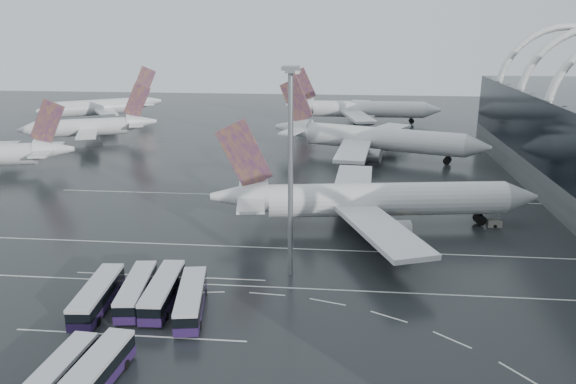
# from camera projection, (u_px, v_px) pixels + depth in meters

# --- Properties ---
(ground) EXTENTS (420.00, 420.00, 0.00)m
(ground) POSITION_uv_depth(u_px,v_px,m) (336.00, 283.00, 79.20)
(ground) COLOR black
(ground) RESTS_ON ground
(lane_marking_near) EXTENTS (120.00, 0.25, 0.01)m
(lane_marking_near) POSITION_uv_depth(u_px,v_px,m) (335.00, 290.00, 77.30)
(lane_marking_near) COLOR silver
(lane_marking_near) RESTS_ON ground
(lane_marking_mid) EXTENTS (120.00, 0.25, 0.01)m
(lane_marking_mid) POSITION_uv_depth(u_px,v_px,m) (337.00, 250.00, 90.62)
(lane_marking_mid) COLOR silver
(lane_marking_mid) RESTS_ON ground
(lane_marking_far) EXTENTS (120.00, 0.25, 0.01)m
(lane_marking_far) POSITION_uv_depth(u_px,v_px,m) (338.00, 198.00, 117.26)
(lane_marking_far) COLOR silver
(lane_marking_far) RESTS_ON ground
(bus_bay_line_south) EXTENTS (28.00, 0.25, 0.01)m
(bus_bay_line_south) POSITION_uv_depth(u_px,v_px,m) (130.00, 335.00, 66.17)
(bus_bay_line_south) COLOR silver
(bus_bay_line_south) RESTS_ON ground
(bus_bay_line_north) EXTENTS (28.00, 0.25, 0.01)m
(bus_bay_line_north) POSITION_uv_depth(u_px,v_px,m) (170.00, 276.00, 81.39)
(bus_bay_line_north) COLOR silver
(bus_bay_line_north) RESTS_ON ground
(airliner_main) EXTENTS (58.71, 50.98, 19.89)m
(airliner_main) POSITION_uv_depth(u_px,v_px,m) (371.00, 201.00, 99.42)
(airliner_main) COLOR silver
(airliner_main) RESTS_ON ground
(airliner_gate_b) EXTENTS (57.78, 51.31, 20.53)m
(airliner_gate_b) POSITION_uv_depth(u_px,v_px,m) (372.00, 139.00, 150.31)
(airliner_gate_b) COLOR silver
(airliner_gate_b) RESTS_ON ground
(airliner_gate_c) EXTENTS (54.96, 50.97, 19.67)m
(airliner_gate_c) POSITION_uv_depth(u_px,v_px,m) (360.00, 110.00, 200.73)
(airliner_gate_c) COLOR silver
(airliner_gate_c) RESTS_ON ground
(jet_remote_mid) EXTENTS (39.33, 32.03, 17.58)m
(jet_remote_mid) POSITION_uv_depth(u_px,v_px,m) (92.00, 127.00, 170.03)
(jet_remote_mid) COLOR silver
(jet_remote_mid) RESTS_ON ground
(jet_remote_far) EXTENTS (40.61, 33.37, 19.38)m
(jet_remote_far) POSITION_uv_depth(u_px,v_px,m) (104.00, 107.00, 205.95)
(jet_remote_far) COLOR silver
(jet_remote_far) RESTS_ON ground
(bus_row_near_a) EXTENTS (3.96, 13.51, 3.28)m
(bus_row_near_a) POSITION_uv_depth(u_px,v_px,m) (97.00, 296.00, 71.90)
(bus_row_near_a) COLOR #25133D
(bus_row_near_a) RESTS_ON ground
(bus_row_near_b) EXTENTS (4.38, 13.04, 3.15)m
(bus_row_near_b) POSITION_uv_depth(u_px,v_px,m) (136.00, 291.00, 73.36)
(bus_row_near_b) COLOR #25133D
(bus_row_near_b) RESTS_ON ground
(bus_row_near_c) EXTENTS (3.70, 13.39, 3.26)m
(bus_row_near_c) POSITION_uv_depth(u_px,v_px,m) (163.00, 291.00, 73.12)
(bus_row_near_c) COLOR #25133D
(bus_row_near_c) RESTS_ON ground
(bus_row_near_d) EXTENTS (5.05, 13.55, 3.26)m
(bus_row_near_d) POSITION_uv_depth(u_px,v_px,m) (191.00, 299.00, 70.98)
(bus_row_near_d) COLOR #25133D
(bus_row_near_d) RESTS_ON ground
(bus_row_far_a) EXTENTS (3.56, 12.19, 2.96)m
(bus_row_far_a) POSITION_uv_depth(u_px,v_px,m) (58.00, 375.00, 56.09)
(bus_row_far_a) COLOR #25133D
(bus_row_far_a) RESTS_ON ground
(bus_row_far_b) EXTENTS (4.14, 13.50, 3.27)m
(bus_row_far_b) POSITION_uv_depth(u_px,v_px,m) (92.00, 377.00, 55.58)
(bus_row_far_b) COLOR #25133D
(bus_row_far_b) RESTS_ON ground
(floodlight_mast) EXTENTS (2.29, 2.29, 29.86)m
(floodlight_mast) POSITION_uv_depth(u_px,v_px,m) (291.00, 149.00, 76.66)
(floodlight_mast) COLOR gray
(floodlight_mast) RESTS_ON ground
(gse_cart_belly_b) EXTENTS (2.42, 1.43, 1.32)m
(gse_cart_belly_b) POSITION_uv_depth(u_px,v_px,m) (494.00, 223.00, 100.84)
(gse_cart_belly_b) COLOR slate
(gse_cart_belly_b) RESTS_ON ground
(gse_cart_belly_c) EXTENTS (2.20, 1.30, 1.20)m
(gse_cart_belly_c) POSITION_uv_depth(u_px,v_px,m) (405.00, 227.00, 99.25)
(gse_cart_belly_c) COLOR #ACA017
(gse_cart_belly_c) RESTS_ON ground
(gse_cart_belly_e) EXTENTS (2.21, 1.31, 1.21)m
(gse_cart_belly_e) POSITION_uv_depth(u_px,v_px,m) (426.00, 205.00, 111.00)
(gse_cart_belly_e) COLOR #ACA017
(gse_cart_belly_e) RESTS_ON ground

